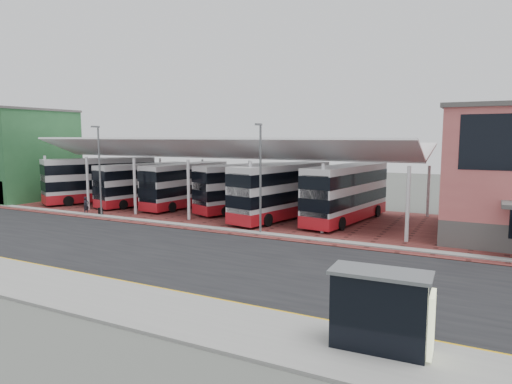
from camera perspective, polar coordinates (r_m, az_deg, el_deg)
ground at (r=29.51m, az=-8.55°, el=-7.14°), size 140.00×140.00×0.00m
road at (r=28.73m, az=-9.73°, el=-7.53°), size 120.00×14.00×0.02m
forecourt at (r=39.70m, az=4.94°, el=-3.40°), size 72.00×16.00×0.06m
sidewalk at (r=23.12m, az=-22.02°, el=-11.37°), size 120.00×4.00×0.14m
north_kerb at (r=34.56m, az=-2.49°, el=-4.87°), size 120.00×0.80×0.14m
yellow_line_near at (r=24.41m, az=-18.40°, el=-10.36°), size 120.00×0.12×0.01m
yellow_line_far at (r=24.61m, az=-17.89°, el=-10.20°), size 120.00×0.12×0.01m
canopy at (r=43.57m, az=-4.30°, el=5.15°), size 37.00×11.63×7.07m
shop_green at (r=58.01m, az=-26.62°, el=4.21°), size 6.40×10.20×10.22m
lamp_west at (r=42.73m, az=-18.99°, el=2.83°), size 0.16×0.90×8.07m
lamp_east at (r=33.06m, az=0.54°, el=2.12°), size 0.16×0.90×8.07m
bus_0 at (r=52.43m, az=-18.90°, el=1.41°), size 7.73×11.47×4.77m
bus_1 at (r=48.97m, az=-13.84°, el=0.93°), size 4.78×10.67×4.28m
bus_2 at (r=46.69m, az=-8.75°, el=0.84°), size 3.45×10.85×4.39m
bus_3 at (r=43.43m, az=-1.04°, el=0.52°), size 6.62×10.98×4.49m
bus_4 at (r=39.48m, az=3.23°, el=0.05°), size 4.98×11.78×4.73m
bus_5 at (r=38.78m, az=11.24°, el=-0.21°), size 4.28×11.72×4.72m
pedestrian at (r=44.79m, az=-20.46°, el=-1.57°), size 0.39×0.59×1.58m
suitcase at (r=43.97m, az=-18.86°, el=-2.28°), size 0.37×0.26×0.63m
bus_shelter at (r=15.64m, az=16.11°, el=-13.35°), size 3.37×1.66×2.64m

